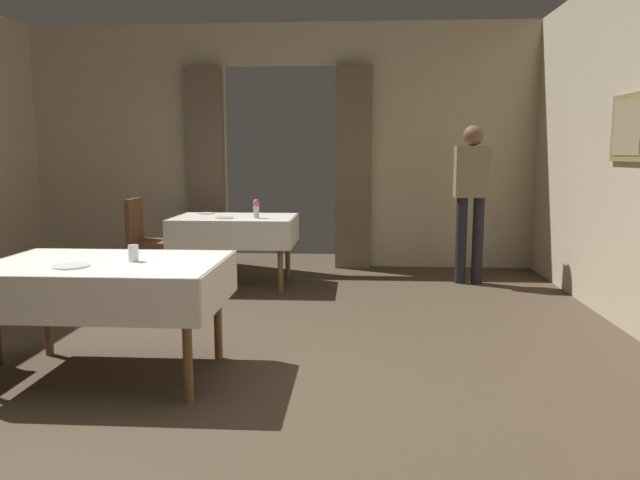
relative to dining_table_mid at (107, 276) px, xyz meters
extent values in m
plane|color=#4C3D2D|center=(0.59, -0.23, -0.66)|extent=(10.08, 10.08, 0.00)
cube|color=#997F4C|center=(3.72, 1.37, 0.97)|extent=(0.03, 0.60, 0.54)
cube|color=#998C66|center=(3.70, 1.37, 0.97)|extent=(0.01, 0.49, 0.44)
cube|color=beige|center=(-1.36, 3.97, 0.84)|extent=(2.50, 0.12, 3.00)
cube|color=beige|center=(2.54, 3.97, 0.84)|extent=(2.50, 0.12, 3.00)
cube|color=beige|center=(0.59, 3.97, 2.09)|extent=(1.40, 0.12, 0.50)
cube|color=#70604C|center=(-0.33, 3.83, 0.57)|extent=(0.44, 0.14, 2.46)
cube|color=#70604C|center=(1.51, 3.83, 0.57)|extent=(0.44, 0.14, 2.46)
cylinder|color=brown|center=(0.61, -0.37, -0.30)|extent=(0.06, 0.06, 0.71)
cylinder|color=brown|center=(-0.61, 0.37, -0.30)|extent=(0.06, 0.06, 0.71)
cylinder|color=brown|center=(0.61, 0.37, -0.30)|extent=(0.06, 0.06, 0.71)
cube|color=brown|center=(0.00, 0.00, 0.07)|extent=(1.38, 0.90, 0.03)
cube|color=silver|center=(0.00, 0.00, 0.09)|extent=(1.44, 0.96, 0.01)
cube|color=silver|center=(0.00, -0.48, -0.05)|extent=(1.44, 0.02, 0.28)
cube|color=silver|center=(0.00, 0.48, -0.05)|extent=(1.44, 0.02, 0.28)
cube|color=silver|center=(0.72, 0.00, -0.05)|extent=(0.02, 0.96, 0.28)
cylinder|color=brown|center=(-0.28, 2.40, -0.30)|extent=(0.06, 0.06, 0.71)
cylinder|color=brown|center=(0.78, 2.40, -0.30)|extent=(0.06, 0.06, 0.71)
cylinder|color=brown|center=(-0.28, 3.05, -0.30)|extent=(0.06, 0.06, 0.71)
cylinder|color=brown|center=(0.78, 3.05, -0.30)|extent=(0.06, 0.06, 0.71)
cube|color=brown|center=(0.25, 2.72, 0.07)|extent=(1.22, 0.81, 0.03)
cube|color=silver|center=(0.25, 2.72, 0.09)|extent=(1.28, 0.87, 0.01)
cube|color=silver|center=(0.25, 2.29, -0.06)|extent=(1.28, 0.02, 0.30)
cube|color=silver|center=(0.25, 3.16, -0.06)|extent=(1.28, 0.02, 0.30)
cube|color=silver|center=(-0.39, 2.72, -0.06)|extent=(0.02, 0.87, 0.30)
cube|color=silver|center=(0.89, 2.72, -0.06)|extent=(0.02, 0.87, 0.30)
cylinder|color=black|center=(-0.51, 3.02, -0.45)|extent=(0.04, 0.04, 0.42)
cylinder|color=black|center=(-0.51, 2.64, -0.45)|extent=(0.04, 0.04, 0.42)
cylinder|color=black|center=(-0.89, 3.02, -0.45)|extent=(0.04, 0.04, 0.42)
cylinder|color=black|center=(-0.89, 2.64, -0.45)|extent=(0.04, 0.04, 0.42)
cube|color=brown|center=(-0.70, 2.83, -0.22)|extent=(0.44, 0.44, 0.06)
cube|color=brown|center=(-0.90, 2.83, 0.03)|extent=(0.05, 0.42, 0.48)
cylinder|color=silver|center=(0.17, 0.01, 0.14)|extent=(0.06, 0.06, 0.11)
cylinder|color=white|center=(-0.14, -0.19, 0.10)|extent=(0.22, 0.22, 0.01)
cylinder|color=silver|center=(0.51, 2.59, 0.16)|extent=(0.06, 0.06, 0.13)
sphere|color=#D84C8C|center=(0.51, 2.59, 0.26)|extent=(0.07, 0.07, 0.07)
cylinder|color=white|center=(0.17, 2.56, 0.10)|extent=(0.20, 0.20, 0.01)
cylinder|color=white|center=(-0.13, 2.99, 0.10)|extent=(0.19, 0.19, 0.01)
cylinder|color=black|center=(2.71, 2.99, -0.18)|extent=(0.12, 0.12, 0.95)
cylinder|color=black|center=(2.89, 2.98, -0.18)|extent=(0.12, 0.12, 0.95)
cube|color=gray|center=(2.80, 2.99, 0.57)|extent=(0.36, 0.23, 0.55)
sphere|color=brown|center=(2.80, 2.99, 0.95)|extent=(0.22, 0.22, 0.22)
camera|label=1|loc=(1.58, -3.61, 0.76)|focal=33.64mm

